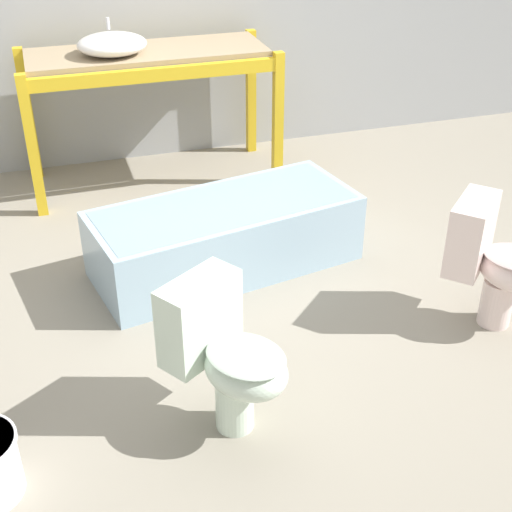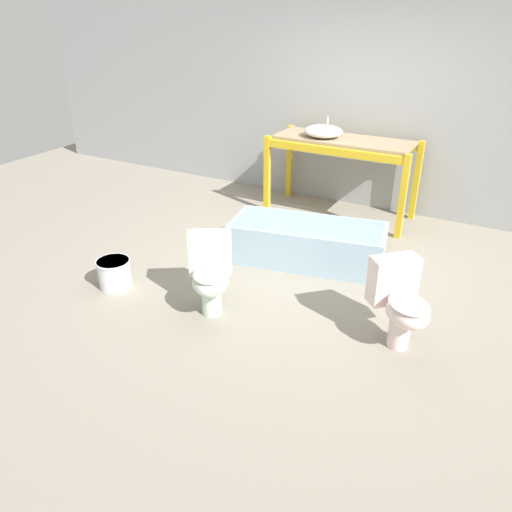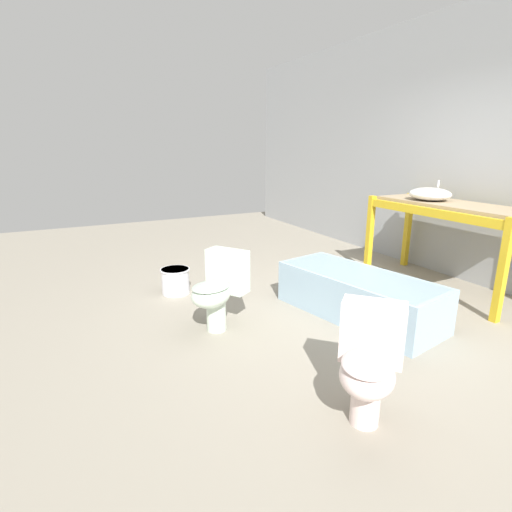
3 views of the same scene
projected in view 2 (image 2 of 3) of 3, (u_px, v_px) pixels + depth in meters
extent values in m
plane|color=gray|center=(295.00, 267.00, 5.26)|extent=(12.00, 12.00, 0.00)
cube|color=#9EA0A3|center=(371.00, 83.00, 6.19)|extent=(10.80, 0.08, 3.20)
cube|color=gold|center=(267.00, 175.00, 6.45)|extent=(0.07, 0.07, 1.00)
cube|color=gold|center=(403.00, 197.00, 5.70)|extent=(0.07, 0.07, 1.00)
cube|color=gold|center=(290.00, 162.00, 6.98)|extent=(0.07, 0.07, 1.00)
cube|color=gold|center=(416.00, 181.00, 6.22)|extent=(0.07, 0.07, 1.00)
cube|color=gold|center=(333.00, 151.00, 5.88)|extent=(1.75, 0.06, 0.09)
cube|color=gold|center=(352.00, 139.00, 6.41)|extent=(1.75, 0.06, 0.09)
cube|color=#998466|center=(343.00, 140.00, 6.12)|extent=(1.68, 0.60, 0.04)
ellipsoid|color=white|center=(323.00, 131.00, 6.13)|extent=(0.48, 0.44, 0.15)
cylinder|color=silver|center=(328.00, 120.00, 6.18)|extent=(0.02, 0.02, 0.08)
cube|color=#99B7CC|center=(307.00, 243.00, 5.29)|extent=(1.70, 0.95, 0.43)
cube|color=#829CAD|center=(308.00, 232.00, 5.23)|extent=(1.60, 0.86, 0.17)
cylinder|color=silver|center=(399.00, 331.00, 4.00)|extent=(0.17, 0.17, 0.27)
ellipsoid|color=silver|center=(407.00, 312.00, 3.83)|extent=(0.50, 0.50, 0.22)
ellipsoid|color=#BBA7A3|center=(409.00, 304.00, 3.80)|extent=(0.47, 0.47, 0.03)
cube|color=silver|center=(393.00, 279.00, 4.00)|extent=(0.40, 0.39, 0.39)
cylinder|color=silver|center=(212.00, 300.00, 4.42)|extent=(0.17, 0.17, 0.27)
ellipsoid|color=silver|center=(211.00, 282.00, 4.25)|extent=(0.48, 0.50, 0.22)
ellipsoid|color=#A3B3A3|center=(210.00, 274.00, 4.22)|extent=(0.45, 0.47, 0.03)
cube|color=silver|center=(210.00, 253.00, 4.42)|extent=(0.41, 0.35, 0.39)
cylinder|color=silver|center=(115.00, 274.00, 4.83)|extent=(0.31, 0.31, 0.29)
cylinder|color=silver|center=(113.00, 261.00, 4.76)|extent=(0.33, 0.33, 0.02)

